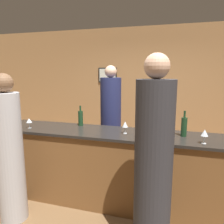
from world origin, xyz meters
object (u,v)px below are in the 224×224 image
Objects in this scene: guest_0 at (153,171)px; wine_bottle_2 at (81,118)px; wine_bottle_0 at (184,126)px; bartender at (111,127)px; guest_1 at (9,154)px.

guest_0 is 6.60× the size of wine_bottle_2.
wine_bottle_0 is at bearing -6.00° from wine_bottle_2.
bartender is 6.43× the size of wine_bottle_2.
guest_1 is (-1.72, 0.14, -0.08)m from guest_0.
wine_bottle_2 is (-1.46, 0.15, -0.01)m from wine_bottle_0.
wine_bottle_0 is 1.08× the size of wine_bottle_2.
wine_bottle_2 is (-0.30, -0.55, 0.25)m from bartender.
guest_1 is at bearing 59.51° from bartender.
wine_bottle_2 is (0.54, 0.88, 0.30)m from guest_1.
bartender is 1.66m from guest_1.
guest_0 reaches higher than bartender.
bartender is at bearing 61.39° from wine_bottle_2.
guest_0 reaches higher than wine_bottle_0.
guest_1 is at bearing -121.65° from wine_bottle_2.
guest_1 is 6.03× the size of wine_bottle_2.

